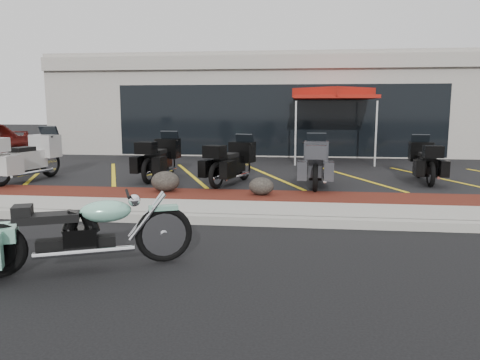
# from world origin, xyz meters

# --- Properties ---
(ground) EXTENTS (90.00, 90.00, 0.00)m
(ground) POSITION_xyz_m (0.00, 0.00, 0.00)
(ground) COLOR black
(ground) RESTS_ON ground
(curb) EXTENTS (24.00, 0.25, 0.15)m
(curb) POSITION_xyz_m (0.00, 0.90, 0.07)
(curb) COLOR gray
(curb) RESTS_ON ground
(sidewalk) EXTENTS (24.00, 1.20, 0.15)m
(sidewalk) POSITION_xyz_m (0.00, 1.60, 0.07)
(sidewalk) COLOR gray
(sidewalk) RESTS_ON ground
(mulch_bed) EXTENTS (24.00, 1.20, 0.16)m
(mulch_bed) POSITION_xyz_m (0.00, 2.80, 0.08)
(mulch_bed) COLOR #3A0D0D
(mulch_bed) RESTS_ON ground
(upper_lot) EXTENTS (26.00, 9.60, 0.15)m
(upper_lot) POSITION_xyz_m (0.00, 8.20, 0.07)
(upper_lot) COLOR black
(upper_lot) RESTS_ON ground
(dealership_building) EXTENTS (18.00, 8.16, 4.00)m
(dealership_building) POSITION_xyz_m (0.00, 14.47, 2.01)
(dealership_building) COLOR gray
(dealership_building) RESTS_ON ground
(boulder_left) EXTENTS (0.62, 0.52, 0.44)m
(boulder_left) POSITION_xyz_m (-2.17, 2.98, 0.38)
(boulder_left) COLOR black
(boulder_left) RESTS_ON mulch_bed
(boulder_mid) EXTENTS (0.52, 0.44, 0.37)m
(boulder_mid) POSITION_xyz_m (-0.06, 2.81, 0.34)
(boulder_mid) COLOR black
(boulder_mid) RESTS_ON mulch_bed
(hero_cruiser) EXTENTS (2.77, 1.71, 0.96)m
(hero_cruiser) POSITION_xyz_m (-1.01, -1.18, 0.48)
(hero_cruiser) COLOR #7EC4A8
(hero_cruiser) RESTS_ON ground
(touring_white) EXTENTS (1.33, 2.45, 1.35)m
(touring_white) POSITION_xyz_m (-5.80, 4.79, 0.82)
(touring_white) COLOR #B9B8B4
(touring_white) RESTS_ON upper_lot
(touring_black_front) EXTENTS (0.97, 2.13, 1.20)m
(touring_black_front) POSITION_xyz_m (-2.74, 5.46, 0.75)
(touring_black_front) COLOR black
(touring_black_front) RESTS_ON upper_lot
(touring_black_mid) EXTENTS (1.39, 2.15, 1.17)m
(touring_black_mid) POSITION_xyz_m (-0.65, 4.86, 0.74)
(touring_black_mid) COLOR black
(touring_black_mid) RESTS_ON upper_lot
(touring_grey) EXTENTS (0.89, 2.11, 1.21)m
(touring_grey) POSITION_xyz_m (1.14, 4.86, 0.76)
(touring_grey) COLOR #323337
(touring_grey) RESTS_ON upper_lot
(touring_black_rear) EXTENTS (0.87, 2.00, 1.14)m
(touring_black_rear) POSITION_xyz_m (3.84, 5.73, 0.72)
(touring_black_rear) COLOR black
(touring_black_rear) RESTS_ON upper_lot
(traffic_cone) EXTENTS (0.38, 0.38, 0.42)m
(traffic_cone) POSITION_xyz_m (-1.34, 7.71, 0.36)
(traffic_cone) COLOR red
(traffic_cone) RESTS_ON upper_lot
(popup_canopy) EXTENTS (2.75, 2.75, 2.46)m
(popup_canopy) POSITION_xyz_m (1.86, 9.30, 2.38)
(popup_canopy) COLOR silver
(popup_canopy) RESTS_ON upper_lot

